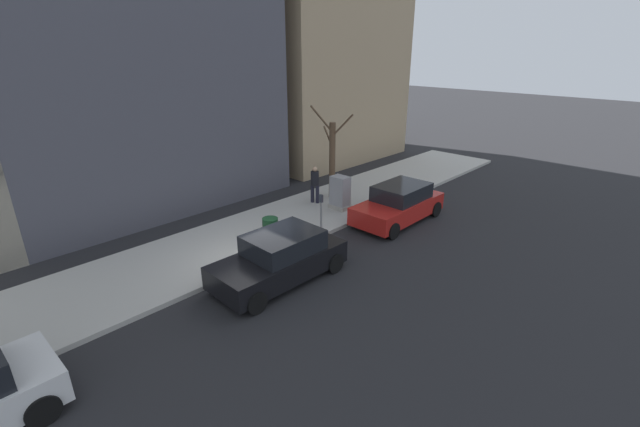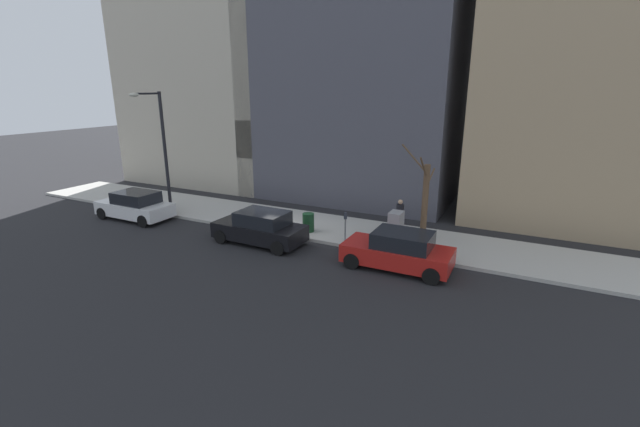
# 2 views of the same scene
# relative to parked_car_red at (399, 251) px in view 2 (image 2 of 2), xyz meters

# --- Properties ---
(ground_plane) EXTENTS (120.00, 120.00, 0.00)m
(ground_plane) POSITION_rel_parked_car_red_xyz_m (1.10, 6.32, -0.74)
(ground_plane) COLOR #232326
(sidewalk) EXTENTS (4.00, 36.00, 0.15)m
(sidewalk) POSITION_rel_parked_car_red_xyz_m (3.10, 6.32, -0.66)
(sidewalk) COLOR #B2AFA8
(sidewalk) RESTS_ON ground
(parked_car_red) EXTENTS (1.92, 4.20, 1.52)m
(parked_car_red) POSITION_rel_parked_car_red_xyz_m (0.00, 0.00, 0.00)
(parked_car_red) COLOR red
(parked_car_red) RESTS_ON ground
(parked_car_black) EXTENTS (1.98, 4.23, 1.52)m
(parked_car_black) POSITION_rel_parked_car_red_xyz_m (-0.07, 6.43, 0.00)
(parked_car_black) COLOR black
(parked_car_black) RESTS_ON ground
(parked_car_white) EXTENTS (1.92, 4.20, 1.52)m
(parked_car_white) POSITION_rel_parked_car_red_xyz_m (0.03, 14.59, 0.00)
(parked_car_white) COLOR white
(parked_car_white) RESTS_ON ground
(parking_meter) EXTENTS (0.14, 0.10, 1.35)m
(parking_meter) POSITION_rel_parked_car_red_xyz_m (1.55, 2.94, 0.24)
(parking_meter) COLOR slate
(parking_meter) RESTS_ON sidewalk
(utility_box) EXTENTS (0.83, 0.61, 1.43)m
(utility_box) POSITION_rel_parked_car_red_xyz_m (2.40, 0.86, 0.11)
(utility_box) COLOR #A8A399
(utility_box) RESTS_ON sidewalk
(streetlamp) EXTENTS (1.97, 0.32, 6.50)m
(streetlamp) POSITION_rel_parked_car_red_xyz_m (1.38, 13.69, 3.28)
(streetlamp) COLOR black
(streetlamp) RESTS_ON sidewalk
(bare_tree) EXTENTS (1.90, 1.47, 4.26)m
(bare_tree) POSITION_rel_parked_car_red_xyz_m (3.69, -0.05, 1.27)
(bare_tree) COLOR brown
(bare_tree) RESTS_ON sidewalk
(trash_bin) EXTENTS (0.56, 0.56, 0.90)m
(trash_bin) POSITION_rel_parked_car_red_xyz_m (2.00, 5.07, -0.14)
(trash_bin) COLOR #14381E
(trash_bin) RESTS_ON sidewalk
(pedestrian_near_meter) EXTENTS (0.38, 0.36, 1.66)m
(pedestrian_near_meter) POSITION_rel_parked_car_red_xyz_m (3.69, 1.07, 0.35)
(pedestrian_near_meter) COLOR #1E1E2D
(pedestrian_near_meter) RESTS_ON sidewalk
(office_tower_left) EXTENTS (9.54, 9.54, 20.88)m
(office_tower_left) POSITION_rel_parked_car_red_xyz_m (11.37, -5.83, 9.70)
(office_tower_left) COLOR tan
(office_tower_left) RESTS_ON ground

